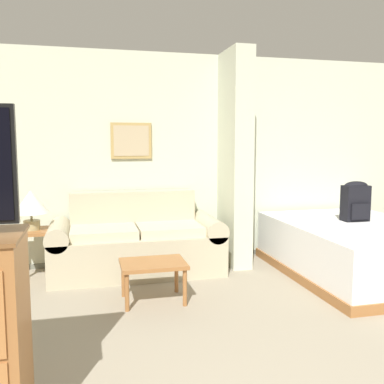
{
  "coord_description": "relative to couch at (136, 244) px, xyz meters",
  "views": [
    {
      "loc": [
        -1.05,
        -1.54,
        1.5
      ],
      "look_at": [
        -0.11,
        2.25,
        1.05
      ],
      "focal_mm": 40.0,
      "sensor_mm": 36.0,
      "label": 1
    }
  ],
  "objects": [
    {
      "name": "bed",
      "position": [
        2.42,
        -0.68,
        -0.04
      ],
      "size": [
        1.58,
        2.13,
        0.59
      ],
      "color": "#996033",
      "rests_on": "ground_plane"
    },
    {
      "name": "side_table",
      "position": [
        -1.14,
        0.03,
        0.12
      ],
      "size": [
        0.43,
        0.43,
        0.55
      ],
      "color": "#996033",
      "rests_on": "ground_plane"
    },
    {
      "name": "couch",
      "position": [
        0.0,
        0.0,
        0.0
      ],
      "size": [
        1.96,
        0.84,
        0.92
      ],
      "color": "#B7AD8E",
      "rests_on": "ground_plane"
    },
    {
      "name": "coffee_table",
      "position": [
        0.05,
        -0.96,
        -0.01
      ],
      "size": [
        0.61,
        0.46,
        0.38
      ],
      "color": "#996033",
      "rests_on": "ground_plane"
    },
    {
      "name": "wall_back",
      "position": [
        0.51,
        0.48,
        0.96
      ],
      "size": [
        7.36,
        0.16,
        2.6
      ],
      "color": "beige",
      "rests_on": "ground_plane"
    },
    {
      "name": "wall_partition_pillar",
      "position": [
        1.23,
        0.09,
        0.96
      ],
      "size": [
        0.24,
        0.67,
        2.6
      ],
      "color": "beige",
      "rests_on": "ground_plane"
    },
    {
      "name": "backpack",
      "position": [
        2.5,
        -0.53,
        0.49
      ],
      "size": [
        0.3,
        0.19,
        0.47
      ],
      "color": "black",
      "rests_on": "bed"
    },
    {
      "name": "table_lamp",
      "position": [
        -1.14,
        0.03,
        0.5
      ],
      "size": [
        0.38,
        0.38,
        0.43
      ],
      "color": "tan",
      "rests_on": "side_table"
    }
  ]
}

